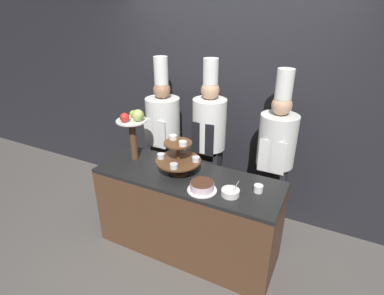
% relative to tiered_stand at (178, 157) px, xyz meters
% --- Properties ---
extents(ground_plane, '(14.00, 14.00, 0.00)m').
position_rel_tiered_stand_xyz_m(ground_plane, '(0.10, -0.32, -1.03)').
color(ground_plane, '#5B5651').
extents(wall_back, '(10.00, 0.06, 2.80)m').
position_rel_tiered_stand_xyz_m(wall_back, '(0.10, 0.96, 0.37)').
color(wall_back, '#232328').
rests_on(wall_back, ground_plane).
extents(buffet_counter, '(1.78, 0.62, 0.86)m').
position_rel_tiered_stand_xyz_m(buffet_counter, '(0.10, -0.01, -0.60)').
color(buffet_counter, brown).
rests_on(buffet_counter, ground_plane).
extents(tiered_stand, '(0.43, 0.43, 0.36)m').
position_rel_tiered_stand_xyz_m(tiered_stand, '(0.00, 0.00, 0.00)').
color(tiered_stand, brown).
rests_on(tiered_stand, buffet_counter).
extents(fruit_pedestal, '(0.31, 0.31, 0.54)m').
position_rel_tiered_stand_xyz_m(fruit_pedestal, '(-0.54, 0.06, 0.20)').
color(fruit_pedestal, brown).
rests_on(fruit_pedestal, buffet_counter).
extents(cake_round, '(0.26, 0.26, 0.08)m').
position_rel_tiered_stand_xyz_m(cake_round, '(0.33, -0.17, -0.13)').
color(cake_round, white).
rests_on(cake_round, buffet_counter).
extents(cup_white, '(0.08, 0.08, 0.06)m').
position_rel_tiered_stand_xyz_m(cup_white, '(0.76, 0.02, -0.14)').
color(cup_white, white).
rests_on(cup_white, buffet_counter).
extents(serving_bowl_near, '(0.15, 0.15, 0.16)m').
position_rel_tiered_stand_xyz_m(serving_bowl_near, '(0.57, -0.13, -0.14)').
color(serving_bowl_near, white).
rests_on(serving_bowl_near, buffet_counter).
extents(chef_left, '(0.39, 0.39, 1.82)m').
position_rel_tiered_stand_xyz_m(chef_left, '(-0.53, 0.59, -0.08)').
color(chef_left, '#38332D').
rests_on(chef_left, ground_plane).
extents(chef_center_left, '(0.36, 0.36, 1.85)m').
position_rel_tiered_stand_xyz_m(chef_center_left, '(0.05, 0.59, -0.03)').
color(chef_center_left, '#28282D').
rests_on(chef_center_left, ground_plane).
extents(chef_center_right, '(0.36, 0.36, 1.81)m').
position_rel_tiered_stand_xyz_m(chef_center_right, '(0.77, 0.59, -0.07)').
color(chef_center_right, '#28282D').
rests_on(chef_center_right, ground_plane).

